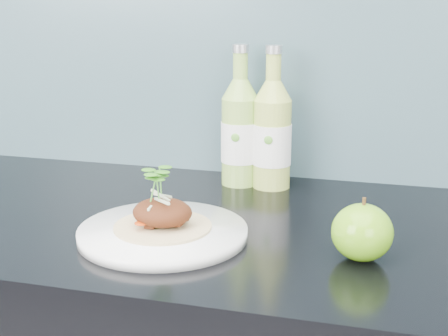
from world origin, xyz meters
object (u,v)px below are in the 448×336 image
Objects in this scene: green_apple at (362,232)px; cider_bottle_left at (240,132)px; dinner_plate at (163,233)px; cider_bottle_right at (272,135)px.

cider_bottle_left is at bearing 128.82° from green_apple.
cider_bottle_left is (0.04, 0.31, 0.09)m from dinner_plate.
cider_bottle_left and cider_bottle_right have the same top height.
green_apple is 0.39× the size of cider_bottle_right.
dinner_plate is 1.04× the size of cider_bottle_right.
green_apple is (0.30, -0.00, 0.03)m from dinner_plate.
cider_bottle_left reaches higher than green_apple.
dinner_plate is 0.30m from green_apple.
cider_bottle_left is at bearing 152.99° from cider_bottle_right.
green_apple is at bearing -41.31° from cider_bottle_left.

